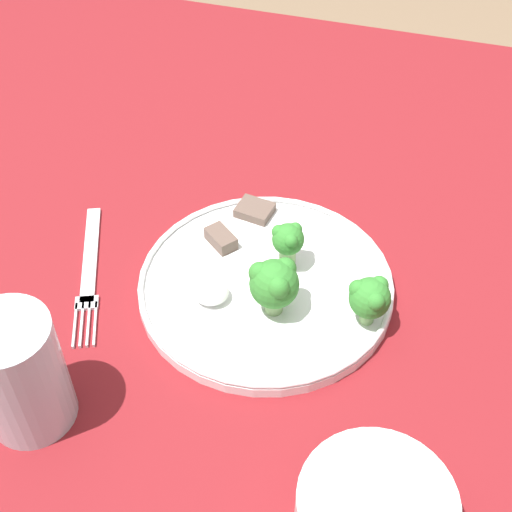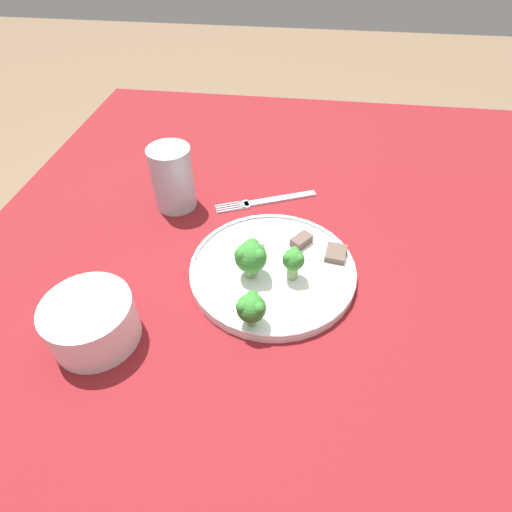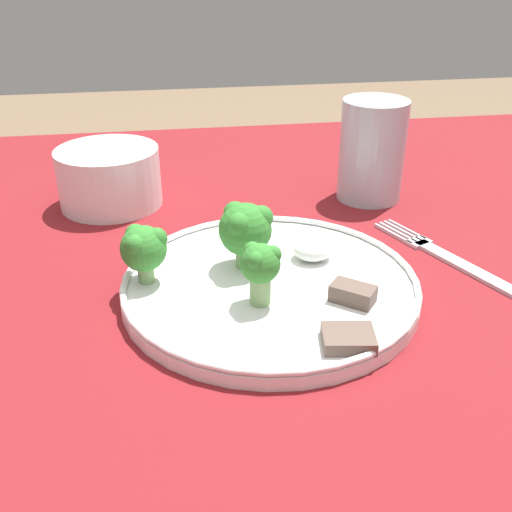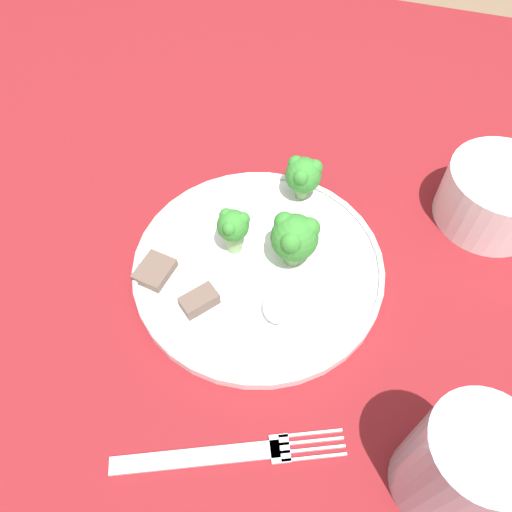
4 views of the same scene
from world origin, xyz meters
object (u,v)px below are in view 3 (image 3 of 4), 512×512
object	(u,v)px
dinner_plate	(270,285)
drinking_glass	(371,156)
fork	(453,260)
cream_bowl	(110,179)

from	to	relation	value
dinner_plate	drinking_glass	size ratio (longest dim) A/B	2.22
fork	cream_bowl	bearing A→B (deg)	149.71
dinner_plate	fork	distance (m)	0.19
dinner_plate	drinking_glass	world-z (taller)	drinking_glass
cream_bowl	dinner_plate	bearing A→B (deg)	-56.48
dinner_plate	drinking_glass	xyz separation A→B (m)	(0.16, 0.20, 0.04)
fork	dinner_plate	bearing A→B (deg)	-170.96
fork	cream_bowl	distance (m)	0.40
dinner_plate	cream_bowl	distance (m)	0.28
drinking_glass	fork	bearing A→B (deg)	-79.93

